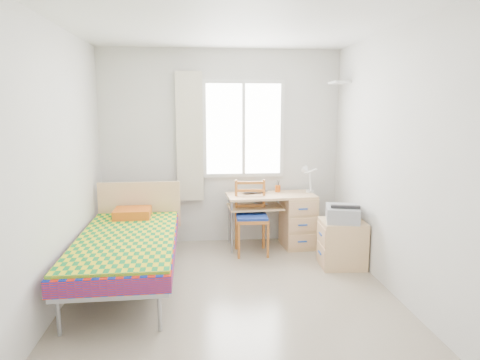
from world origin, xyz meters
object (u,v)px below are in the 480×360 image
Objects in this scene: desk at (293,218)px; cabinet at (342,244)px; bed at (128,242)px; printer at (342,213)px; chair at (252,213)px.

cabinet is (0.41, -0.77, -0.12)m from desk.
bed reaches higher than printer.
desk is 2.16× the size of cabinet.
desk is at bearing 131.93° from printer.
bed is 2.30× the size of chair.
bed is at bearing -155.85° from desk.
chair is 1.17m from cabinet.
desk is at bearing 121.48° from cabinet.
cabinet is (2.39, 0.27, -0.18)m from bed.
chair is (-0.57, -0.19, 0.13)m from desk.
printer is (2.39, 0.27, 0.19)m from bed.
desk is 1.26× the size of chair.
bed is 2.41m from printer.
cabinet is at bearing -22.05° from printer.
bed is 4.34× the size of printer.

